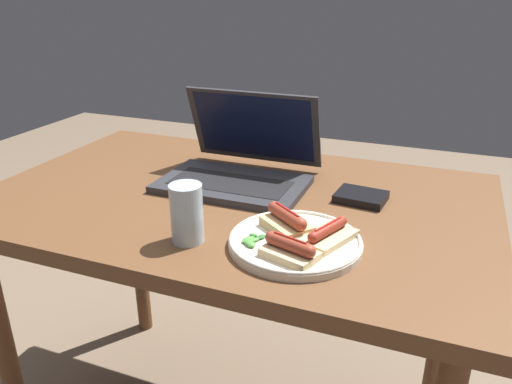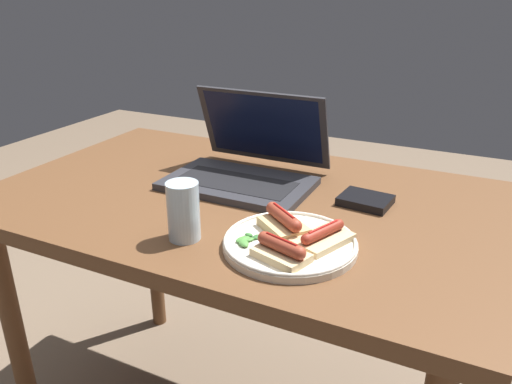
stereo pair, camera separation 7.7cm
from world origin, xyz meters
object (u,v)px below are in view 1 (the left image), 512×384
(laptop, at_px, (239,167))
(external_drive, at_px, (361,197))
(drinking_glass, at_px, (187,213))
(plate, at_px, (295,242))

(laptop, distance_m, external_drive, 0.31)
(drinking_glass, bearing_deg, plate, 15.00)
(laptop, distance_m, drinking_glass, 0.33)
(laptop, bearing_deg, external_drive, -1.16)
(plate, bearing_deg, drinking_glass, -165.00)
(laptop, relative_size, drinking_glass, 3.02)
(plate, distance_m, drinking_glass, 0.22)
(laptop, bearing_deg, drinking_glass, -84.58)
(plate, bearing_deg, external_drive, 73.75)
(plate, bearing_deg, laptop, 130.68)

